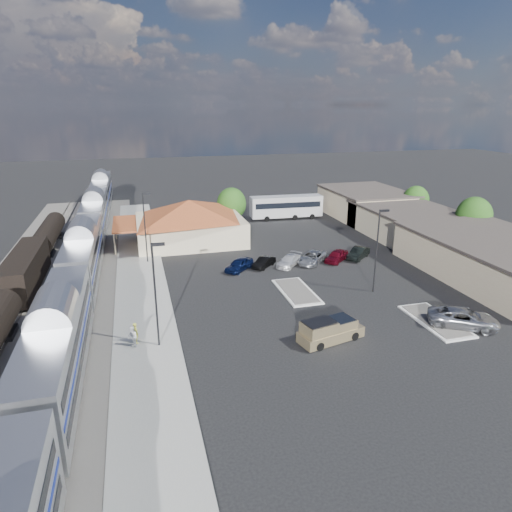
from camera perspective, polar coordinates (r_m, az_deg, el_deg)
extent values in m
plane|color=black|center=(46.31, 1.26, -5.97)|extent=(280.00, 280.00, 0.00)
cube|color=#4C4944|center=(52.83, -23.91, -4.40)|extent=(16.00, 100.00, 0.12)
cube|color=gray|center=(50.19, -14.04, -4.45)|extent=(5.50, 92.00, 0.18)
cube|color=silver|center=(35.32, -23.51, -10.29)|extent=(3.00, 20.00, 5.00)
cube|color=black|center=(36.65, -22.96, -14.09)|extent=(2.20, 16.00, 0.60)
cube|color=silver|center=(54.64, -20.74, 0.08)|extent=(3.00, 20.00, 5.00)
cube|color=black|center=(55.51, -20.42, -2.62)|extent=(2.20, 16.00, 0.60)
cube|color=silver|center=(74.88, -19.45, 4.95)|extent=(3.00, 20.00, 5.00)
cube|color=black|center=(75.51, -19.23, 2.92)|extent=(2.20, 16.00, 0.60)
cube|color=silver|center=(95.44, -18.70, 7.74)|extent=(3.00, 20.00, 5.00)
cube|color=black|center=(95.94, -18.53, 6.13)|extent=(2.20, 16.00, 0.60)
cube|color=black|center=(55.18, -26.89, -1.51)|extent=(2.80, 14.00, 3.60)
cube|color=black|center=(55.79, -26.61, -3.34)|extent=(2.20, 12.00, 0.60)
cylinder|color=black|center=(70.29, -24.51, 2.71)|extent=(2.80, 14.00, 2.80)
cube|color=black|center=(70.75, -24.32, 1.30)|extent=(2.20, 12.00, 0.60)
cube|color=#BFAC8B|center=(67.15, -8.23, 3.26)|extent=(15.00, 12.00, 3.60)
pyramid|color=brown|center=(66.43, -8.35, 5.84)|extent=(15.30, 12.24, 2.60)
cube|color=brown|center=(66.38, -16.12, 3.88)|extent=(3.20, 9.60, 0.25)
cube|color=#C6B28C|center=(59.37, 28.18, -0.50)|extent=(14.00, 22.00, 4.20)
cube|color=#3F3833|center=(58.77, 28.51, 1.58)|extent=(14.40, 22.40, 0.30)
cube|color=#C6B28C|center=(72.86, 18.72, 3.83)|extent=(12.00, 18.00, 4.00)
cube|color=#3F3833|center=(72.39, 18.90, 5.47)|extent=(12.40, 18.40, 0.30)
cube|color=#C6B28C|center=(84.46, 13.56, 6.36)|extent=(12.00, 16.00, 4.50)
cube|color=#3F3833|center=(84.02, 13.68, 7.96)|extent=(12.40, 16.40, 0.30)
cube|color=silver|center=(49.19, 5.09, -4.44)|extent=(3.30, 7.50, 0.15)
cube|color=#4C4944|center=(49.16, 5.09, -4.35)|extent=(2.70, 6.90, 0.10)
cube|color=silver|center=(45.72, 21.51, -7.57)|extent=(3.30, 7.50, 0.15)
cube|color=#4C4944|center=(45.69, 21.52, -7.47)|extent=(2.70, 6.90, 0.10)
cylinder|color=black|center=(37.43, -12.45, -5.02)|extent=(0.16, 0.16, 9.00)
cube|color=black|center=(35.98, -12.13, 1.43)|extent=(1.00, 0.25, 0.22)
cylinder|color=black|center=(58.32, -13.70, 3.36)|extent=(0.16, 0.16, 9.00)
cube|color=black|center=(57.40, -13.52, 7.60)|extent=(1.00, 0.25, 0.22)
cylinder|color=black|center=(49.25, 14.82, 0.52)|extent=(0.16, 0.16, 9.00)
cube|color=black|center=(48.39, 15.75, 5.47)|extent=(1.00, 0.25, 0.22)
cylinder|color=#382314|center=(71.97, 25.27, 2.38)|extent=(0.30, 0.30, 2.86)
ellipsoid|color=#194714|center=(71.33, 25.57, 4.54)|extent=(4.94, 4.94, 5.46)
cylinder|color=#382314|center=(82.76, 19.14, 4.92)|extent=(0.30, 0.30, 2.55)
ellipsoid|color=#194714|center=(82.26, 19.32, 6.61)|extent=(4.41, 4.41, 4.87)
cylinder|color=#382314|center=(74.18, -3.05, 4.52)|extent=(0.30, 0.30, 2.73)
ellipsoid|color=#194714|center=(73.59, -3.08, 6.54)|extent=(4.71, 4.71, 5.21)
cube|color=tan|center=(39.78, 9.32, -9.63)|extent=(6.04, 3.36, 0.93)
cube|color=tan|center=(39.44, 9.37, -8.70)|extent=(2.57, 2.43, 0.99)
cube|color=tan|center=(39.40, 9.38, -8.56)|extent=(3.13, 2.56, 1.14)
cylinder|color=black|center=(40.30, 12.21, -9.75)|extent=(0.79, 0.46, 0.75)
cylinder|color=black|center=(41.54, 10.53, -8.73)|extent=(0.79, 0.46, 0.75)
cylinder|color=black|center=(38.23, 7.96, -11.12)|extent=(0.79, 0.46, 0.75)
cylinder|color=black|center=(39.54, 6.34, -9.99)|extent=(0.79, 0.46, 0.75)
imported|color=#9A9CA1|center=(45.37, 24.50, -7.10)|extent=(6.69, 5.58, 1.70)
cube|color=silver|center=(80.34, 3.80, 6.23)|extent=(12.68, 3.36, 3.56)
cube|color=black|center=(80.26, 3.80, 6.53)|extent=(11.68, 3.35, 0.94)
cylinder|color=black|center=(80.90, 7.02, 4.93)|extent=(0.96, 0.36, 0.94)
cylinder|color=black|center=(83.16, 6.47, 5.32)|extent=(0.96, 0.36, 0.94)
cylinder|color=black|center=(78.65, 1.37, 4.67)|extent=(0.96, 0.36, 0.94)
cylinder|color=black|center=(80.96, 0.96, 5.07)|extent=(0.96, 0.36, 0.94)
imported|color=gold|center=(39.67, -14.81, -9.27)|extent=(0.66, 0.78, 1.82)
imported|color=silver|center=(39.05, -15.20, -9.72)|extent=(0.90, 1.05, 1.88)
imported|color=#0D1841|center=(55.10, -2.13, -1.08)|extent=(4.42, 4.34, 1.50)
imported|color=black|center=(56.17, 0.99, -0.80)|extent=(3.73, 3.68, 1.28)
imported|color=white|center=(56.82, 4.17, -0.60)|extent=(4.53, 4.58, 1.33)
imported|color=#94989D|center=(58.15, 7.06, -0.17)|extent=(5.40, 5.46, 1.46)
imported|color=maroon|center=(59.13, 10.04, 0.01)|extent=(4.43, 4.14, 1.48)
imported|color=black|center=(60.78, 12.66, 0.34)|extent=(4.40, 4.11, 1.47)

